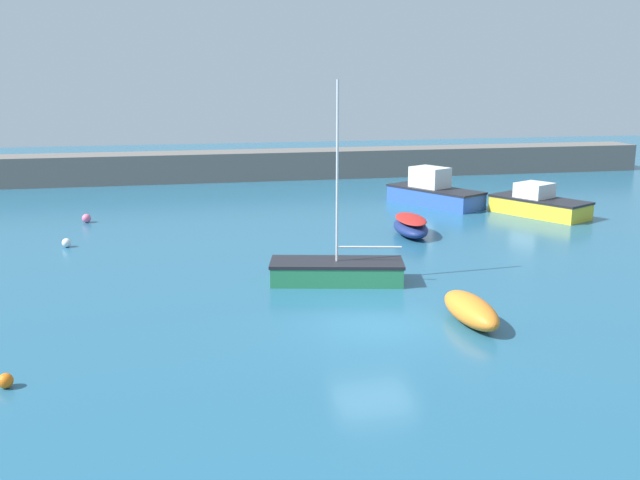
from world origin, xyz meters
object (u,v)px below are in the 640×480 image
(sailboat_tall_mast, at_px, (337,271))
(rowboat_white_midwater, at_px, (471,310))
(mooring_buoy_orange, at_px, (6,381))
(mooring_buoy_white, at_px, (66,243))
(motorboat_grey_hull, at_px, (538,204))
(rowboat_with_red_cover, at_px, (411,226))
(motorboat_with_cabin, at_px, (434,192))
(mooring_buoy_pink, at_px, (87,218))

(sailboat_tall_mast, distance_m, rowboat_white_midwater, 5.98)
(mooring_buoy_orange, bearing_deg, mooring_buoy_white, 91.89)
(motorboat_grey_hull, bearing_deg, rowboat_white_midwater, -62.88)
(motorboat_grey_hull, bearing_deg, rowboat_with_red_cover, -97.12)
(motorboat_grey_hull, xyz_separation_m, rowboat_white_midwater, (-10.59, -15.34, -0.20))
(motorboat_with_cabin, xyz_separation_m, sailboat_tall_mast, (-9.16, -14.34, -0.32))
(rowboat_with_red_cover, relative_size, mooring_buoy_pink, 8.03)
(motorboat_grey_hull, height_order, sailboat_tall_mast, sailboat_tall_mast)
(sailboat_tall_mast, bearing_deg, mooring_buoy_orange, 48.44)
(rowboat_with_red_cover, distance_m, mooring_buoy_white, 15.71)
(mooring_buoy_orange, relative_size, mooring_buoy_pink, 0.82)
(rowboat_with_red_cover, xyz_separation_m, motorboat_with_cabin, (3.94, 7.41, 0.31))
(mooring_buoy_pink, xyz_separation_m, mooring_buoy_white, (-0.30, -5.40, -0.03))
(rowboat_white_midwater, bearing_deg, motorboat_grey_hull, -36.11)
(mooring_buoy_orange, height_order, mooring_buoy_pink, mooring_buoy_pink)
(sailboat_tall_mast, relative_size, mooring_buoy_orange, 19.46)
(rowboat_white_midwater, relative_size, mooring_buoy_white, 7.94)
(rowboat_with_red_cover, xyz_separation_m, mooring_buoy_orange, (-15.19, -14.11, -0.27))
(motorboat_grey_hull, distance_m, mooring_buoy_white, 24.17)
(mooring_buoy_orange, bearing_deg, mooring_buoy_pink, 90.55)
(rowboat_with_red_cover, height_order, sailboat_tall_mast, sailboat_tall_mast)
(motorboat_with_cabin, xyz_separation_m, mooring_buoy_white, (-19.62, -6.57, -0.56))
(motorboat_with_cabin, bearing_deg, mooring_buoy_orange, -70.39)
(motorboat_grey_hull, bearing_deg, mooring_buoy_pink, -125.46)
(rowboat_with_red_cover, relative_size, rowboat_white_midwater, 1.16)
(sailboat_tall_mast, relative_size, rowboat_white_midwater, 2.32)
(motorboat_grey_hull, distance_m, mooring_buoy_orange, 29.25)
(motorboat_with_cabin, height_order, motorboat_grey_hull, motorboat_with_cabin)
(mooring_buoy_orange, bearing_deg, rowboat_white_midwater, 8.76)
(mooring_buoy_pink, bearing_deg, motorboat_with_cabin, 3.48)
(rowboat_with_red_cover, bearing_deg, motorboat_with_cabin, -21.63)
(motorboat_grey_hull, bearing_deg, mooring_buoy_white, -112.57)
(motorboat_with_cabin, relative_size, rowboat_white_midwater, 1.96)
(rowboat_with_red_cover, relative_size, sailboat_tall_mast, 0.50)
(rowboat_with_red_cover, xyz_separation_m, motorboat_grey_hull, (8.36, 3.24, 0.18))
(rowboat_white_midwater, bearing_deg, mooring_buoy_white, 44.62)
(motorboat_with_cabin, height_order, mooring_buoy_pink, motorboat_with_cabin)
(motorboat_with_cabin, bearing_deg, mooring_buoy_pink, -115.26)
(motorboat_with_cabin, xyz_separation_m, mooring_buoy_pink, (-19.33, -1.18, -0.53))
(sailboat_tall_mast, height_order, mooring_buoy_orange, sailboat_tall_mast)
(rowboat_white_midwater, bearing_deg, sailboat_tall_mast, 28.62)
(mooring_buoy_pink, bearing_deg, sailboat_tall_mast, -52.33)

